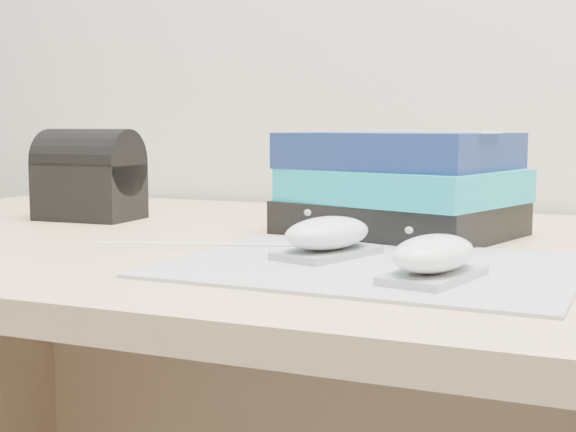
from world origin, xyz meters
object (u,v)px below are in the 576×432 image
at_px(mouse_rear, 328,237).
at_px(pouch, 89,176).
at_px(book_stack, 401,185).
at_px(mouse_front, 433,257).
at_px(desk, 378,420).

height_order(mouse_rear, pouch, pouch).
bearing_deg(book_stack, pouch, -178.28).
xyz_separation_m(mouse_rear, pouch, (-0.44, 0.19, 0.04)).
xyz_separation_m(book_stack, pouch, (-0.46, -0.01, 0.00)).
distance_m(mouse_front, book_stack, 0.31).
height_order(desk, book_stack, book_stack).
bearing_deg(mouse_front, book_stack, 110.48).
bearing_deg(book_stack, desk, -136.07).
xyz_separation_m(mouse_front, pouch, (-0.56, 0.27, 0.04)).
bearing_deg(mouse_rear, pouch, 156.07).
xyz_separation_m(mouse_front, book_stack, (-0.11, 0.29, 0.04)).
distance_m(mouse_rear, pouch, 0.48).
height_order(desk, pouch, pouch).
height_order(desk, mouse_front, mouse_front).
xyz_separation_m(desk, book_stack, (0.02, 0.02, 0.30)).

